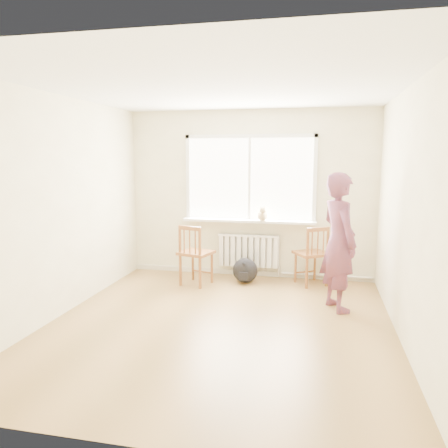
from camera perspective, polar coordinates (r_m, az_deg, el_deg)
The scene contains 13 objects.
floor at distance 5.26m, azimuth -0.63°, elevation -13.06°, with size 4.50×4.50×0.00m, color olive.
ceiling at distance 4.94m, azimuth -0.68°, elevation 17.43°, with size 4.50×4.50×0.00m, color white.
back_wall at distance 7.12m, azimuth 3.40°, elevation 3.88°, with size 4.00×0.01×2.70m, color #F0E9C0.
window at distance 7.08m, azimuth 3.39°, elevation 6.38°, with size 2.12×0.05×1.42m.
windowsill at distance 7.06m, azimuth 3.23°, elevation 0.41°, with size 2.15×0.22×0.04m, color white.
radiator at distance 7.17m, azimuth 3.22°, elevation -3.45°, with size 1.00×0.12×0.55m.
heating_pipe at distance 7.20m, azimuth 13.17°, elevation -6.56°, with size 0.04×0.04×1.40m, color silver.
baseboard at distance 7.33m, azimuth 3.29°, elevation -6.38°, with size 4.00×0.03×0.08m, color beige.
chair_left at distance 6.69m, azimuth -3.90°, elevation -4.04°, with size 0.57×0.55×0.94m.
chair_right at distance 6.80m, azimuth 11.56°, elevation -4.06°, with size 0.61×0.61×0.92m.
person at distance 5.74m, azimuth 14.77°, elevation -2.29°, with size 0.64×0.42×1.77m, color #B23B5A.
cat at distance 6.93m, azimuth 5.05°, elevation 1.25°, with size 0.20×0.38×0.25m.
backpack at distance 6.87m, azimuth 2.78°, elevation -6.08°, with size 0.39×0.29×0.39m, color black.
Camera 1 is at (1.09, -4.76, 1.96)m, focal length 35.00 mm.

